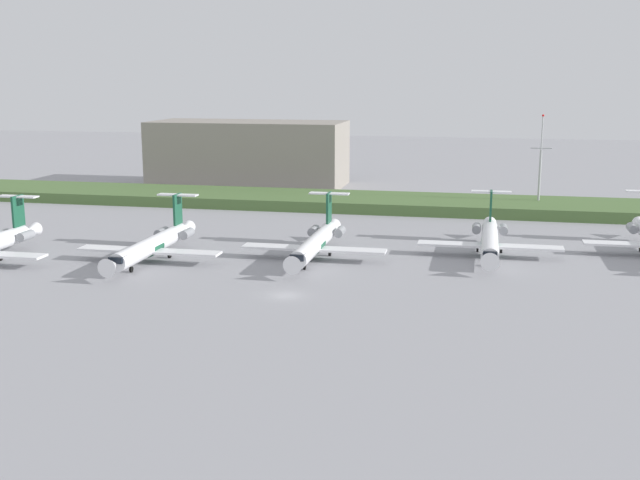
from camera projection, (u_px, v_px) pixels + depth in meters
name	position (u px, v px, depth m)	size (l,w,h in m)	color
ground_plane	(330.00, 248.00, 131.67)	(500.00, 500.00, 0.00)	#939399
grass_berm	(368.00, 202.00, 172.09)	(320.00, 20.00, 2.33)	#4C6B38
regional_jet_second	(153.00, 244.00, 122.25)	(22.81, 31.00, 9.00)	white
regional_jet_third	(316.00, 242.00, 123.80)	(22.81, 31.00, 9.00)	white
regional_jet_fourth	(490.00, 240.00, 125.87)	(22.81, 31.00, 9.00)	white
antenna_mast	(540.00, 171.00, 165.80)	(4.40, 0.50, 20.56)	#B2B2B7
distant_hangar	(248.00, 153.00, 205.68)	(50.47, 21.19, 16.82)	gray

